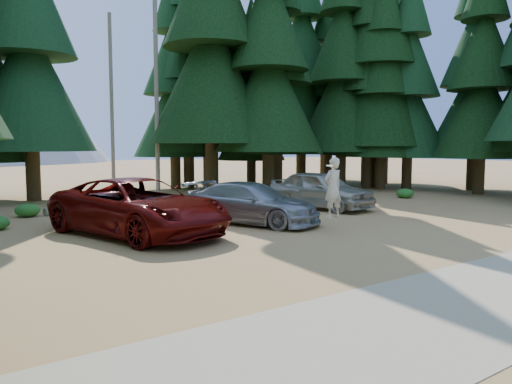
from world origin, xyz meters
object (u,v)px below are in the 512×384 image
(red_pickup, at_px, (138,207))
(silver_minivan_center, at_px, (252,203))
(silver_minivan_right, at_px, (321,190))
(frisbee_player, at_px, (333,188))
(log_left, at_px, (94,207))
(log_right, at_px, (310,192))
(log_mid, at_px, (180,204))

(red_pickup, bearing_deg, silver_minivan_center, -16.15)
(silver_minivan_right, relative_size, frisbee_player, 2.59)
(red_pickup, xyz_separation_m, log_left, (0.80, 6.76, -0.73))
(silver_minivan_center, height_order, log_right, silver_minivan_center)
(silver_minivan_right, xyz_separation_m, log_left, (-8.37, 5.21, -0.68))
(log_mid, height_order, log_right, log_right)
(log_right, bearing_deg, silver_minivan_right, -150.47)
(red_pickup, relative_size, log_left, 1.43)
(log_left, height_order, log_right, log_right)
(red_pickup, height_order, silver_minivan_right, red_pickup)
(red_pickup, relative_size, log_right, 1.14)
(log_right, bearing_deg, log_left, 155.42)
(log_left, xyz_separation_m, log_mid, (3.62, -0.98, -0.01))
(log_mid, bearing_deg, red_pickup, -104.53)
(red_pickup, relative_size, frisbee_player, 3.36)
(silver_minivan_right, xyz_separation_m, log_mid, (-4.75, 4.24, -0.70))
(red_pickup, distance_m, silver_minivan_center, 4.23)
(frisbee_player, height_order, log_right, frisbee_player)
(log_mid, bearing_deg, silver_minivan_center, -69.06)
(log_left, bearing_deg, log_mid, -30.66)
(log_left, relative_size, log_right, 0.79)
(silver_minivan_center, xyz_separation_m, log_mid, (0.20, 5.93, -0.59))
(log_left, bearing_deg, frisbee_player, -82.50)
(red_pickup, relative_size, silver_minivan_right, 1.30)
(silver_minivan_right, distance_m, frisbee_player, 6.39)
(log_mid, distance_m, log_right, 8.51)
(frisbee_player, relative_size, log_left, 0.43)
(silver_minivan_center, bearing_deg, red_pickup, 155.30)
(silver_minivan_right, xyz_separation_m, frisbee_player, (-4.07, -4.88, 0.62))
(red_pickup, bearing_deg, log_mid, 38.49)
(log_left, bearing_deg, silver_minivan_center, -79.24)
(red_pickup, xyz_separation_m, log_mid, (4.42, 5.78, -0.75))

